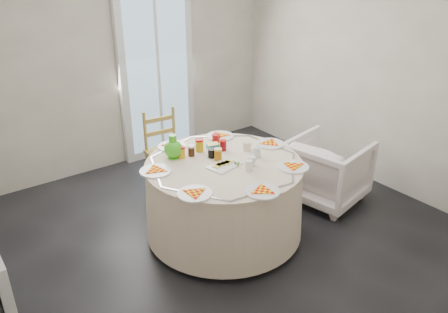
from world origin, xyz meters
TOP-DOWN VIEW (x-y plane):
  - floor at (0.00, 0.00)m, footprint 4.00×4.00m
  - wall_back at (0.00, 2.00)m, footprint 4.00×0.02m
  - wall_right at (2.00, 0.00)m, footprint 0.02×4.00m
  - glass_door at (0.40, 1.95)m, footprint 1.00×0.08m
  - table at (-0.04, -0.03)m, footprint 1.44×1.44m
  - wooden_chair at (-0.01, 1.06)m, footprint 0.43×0.41m
  - armchair at (1.21, -0.17)m, footprint 0.82×0.86m
  - place_settings at (-0.04, -0.03)m, footprint 1.96×1.96m
  - jar_cluster at (-0.10, 0.24)m, footprint 0.47×0.25m
  - butter_tub at (0.07, 0.30)m, footprint 0.13×0.11m
  - green_pitcher at (-0.34, 0.33)m, footprint 0.22×0.22m
  - cheese_platter at (-0.07, -0.08)m, footprint 0.33×0.25m
  - mugs_glasses at (0.12, 0.01)m, footprint 0.68×0.68m

SIDE VIEW (x-z plane):
  - floor at x=0.00m, z-range 0.00..0.00m
  - table at x=-0.04m, z-range 0.01..0.74m
  - armchair at x=1.21m, z-range 0.01..0.77m
  - wooden_chair at x=-0.01m, z-range 0.02..0.92m
  - place_settings at x=-0.04m, z-range 0.76..0.78m
  - cheese_platter at x=-0.07m, z-range 0.75..0.79m
  - butter_tub at x=0.07m, z-range 0.76..0.81m
  - mugs_glasses at x=0.12m, z-range 0.76..0.86m
  - jar_cluster at x=-0.10m, z-range 0.75..0.89m
  - green_pitcher at x=-0.34m, z-range 0.76..0.98m
  - glass_door at x=0.40m, z-range 0.00..2.10m
  - wall_back at x=0.00m, z-range 0.00..2.60m
  - wall_right at x=2.00m, z-range 0.00..2.60m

